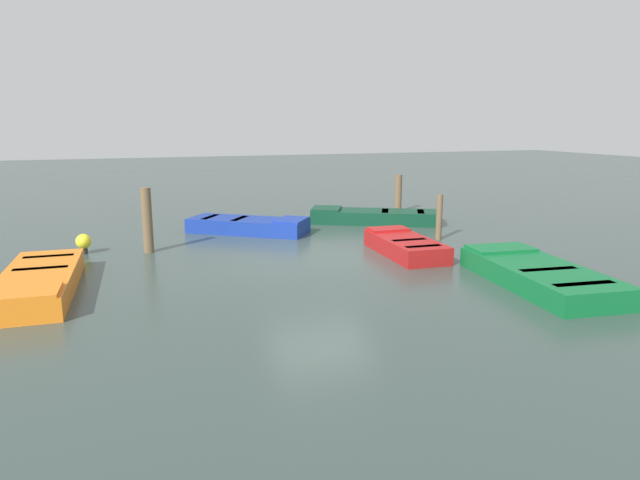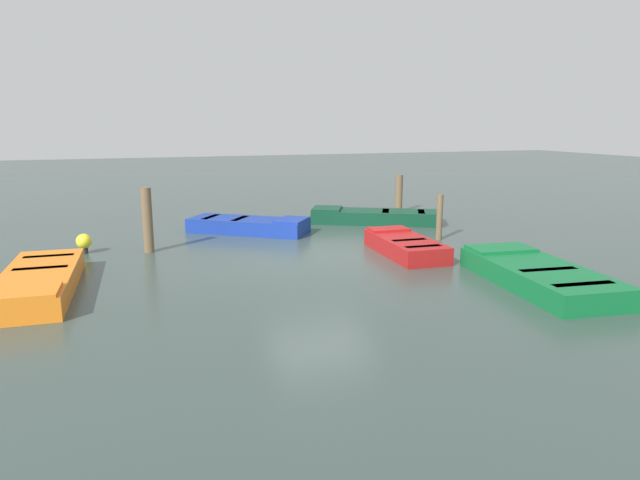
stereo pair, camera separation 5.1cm
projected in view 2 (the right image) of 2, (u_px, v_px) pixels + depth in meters
ground_plane at (320, 254)px, 13.44m from camera, size 80.00×80.00×0.00m
rowboat_orange at (38, 282)px, 10.38m from camera, size 1.36×3.76×0.46m
rowboat_dark_green at (375, 216)px, 17.54m from camera, size 4.03×2.81×0.46m
rowboat_green at (538, 274)px, 10.86m from camera, size 1.89×3.76×0.46m
rowboat_blue at (249, 225)px, 16.05m from camera, size 3.42×2.94×0.46m
rowboat_red at (405, 245)px, 13.40m from camera, size 1.22×2.68×0.46m
mooring_piling_mid_left at (399, 193)px, 19.69m from camera, size 0.25×0.25×1.30m
mooring_piling_mid_right at (147, 220)px, 13.52m from camera, size 0.24×0.24×1.57m
mooring_piling_near_left at (439, 217)px, 14.99m from camera, size 0.16×0.16×1.22m
marker_buoy at (84, 242)px, 13.48m from camera, size 0.36×0.36×0.48m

